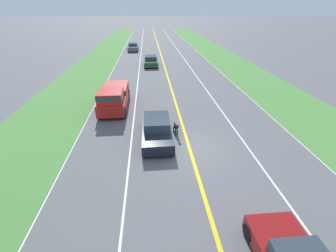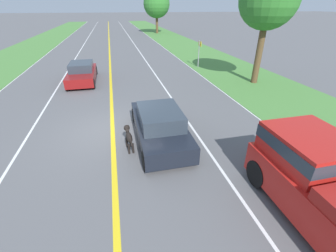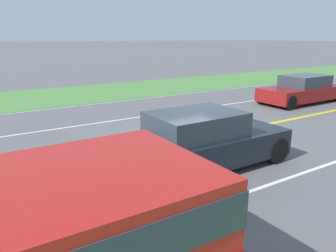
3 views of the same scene
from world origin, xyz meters
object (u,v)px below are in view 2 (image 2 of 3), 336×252
object	(u,v)px
ego_car	(160,126)
roadside_tree_right_near	(269,0)
dog	(129,136)
street_sign	(199,51)
roadside_tree_right_far	(157,4)
oncoming_car	(82,73)

from	to	relation	value
ego_car	roadside_tree_right_near	bearing A→B (deg)	36.77
dog	street_sign	world-z (taller)	street_sign
ego_car	roadside_tree_right_far	size ratio (longest dim) A/B	0.58
roadside_tree_right_near	street_sign	bearing A→B (deg)	113.47
dog	street_sign	bearing A→B (deg)	53.21
ego_car	roadside_tree_right_far	xyz separation A→B (m)	(7.50, 39.55, 4.50)
dog	ego_car	bearing A→B (deg)	11.22
roadside_tree_right_far	street_sign	xyz separation A→B (m)	(-1.71, -28.26, -3.72)
dog	roadside_tree_right_far	bearing A→B (deg)	71.98
oncoming_car	street_sign	bearing A→B (deg)	-167.78
oncoming_car	roadside_tree_right_near	xyz separation A→B (m)	(11.87, -3.17, 4.57)
ego_car	oncoming_car	distance (m)	9.96
street_sign	oncoming_car	bearing A→B (deg)	-167.78
roadside_tree_right_far	oncoming_car	bearing A→B (deg)	-110.43
oncoming_car	roadside_tree_right_near	size ratio (longest dim) A/B	0.64
roadside_tree_right_far	street_sign	distance (m)	28.56
roadside_tree_right_far	dog	bearing A→B (deg)	-102.37
roadside_tree_right_near	street_sign	xyz separation A→B (m)	(-2.28, 5.25, -3.76)
ego_car	oncoming_car	bearing A→B (deg)	112.43
ego_car	street_sign	size ratio (longest dim) A/B	1.97
dog	oncoming_car	world-z (taller)	oncoming_car
oncoming_car	roadside_tree_right_near	world-z (taller)	roadside_tree_right_near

